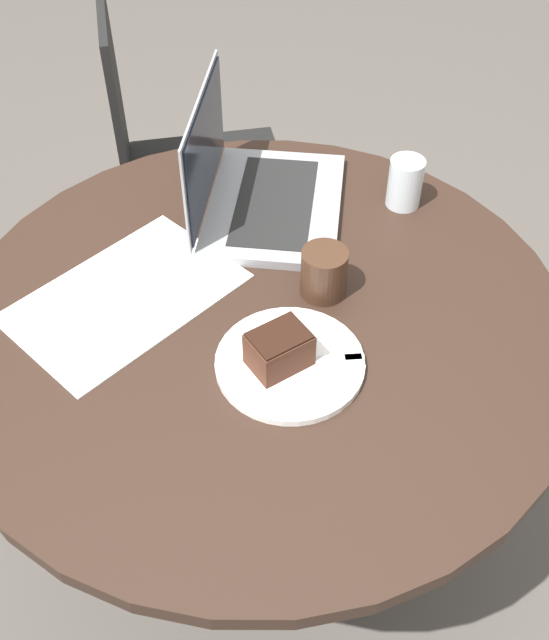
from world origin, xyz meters
The scene contains 10 objects.
ground_plane centered at (0.00, 0.00, 0.00)m, with size 12.00×12.00×0.00m, color #4C4742.
dining_table centered at (0.00, 0.00, 0.57)m, with size 1.01×1.01×0.73m.
chair centered at (0.00, 0.80, 0.47)m, with size 0.46×0.46×0.91m.
paper_document centered at (-0.21, 0.10, 0.73)m, with size 0.44×0.39×0.00m.
plate centered at (0.01, -0.12, 0.74)m, with size 0.23×0.23×0.01m.
cake_slice centered at (-0.01, -0.12, 0.78)m, with size 0.10×0.09×0.06m.
fork centered at (0.05, -0.14, 0.75)m, with size 0.17×0.06×0.00m.
coffee_glass centered at (0.11, 0.02, 0.77)m, with size 0.08×0.08×0.09m.
water_glass centered at (0.34, 0.20, 0.78)m, with size 0.06×0.06×0.10m.
laptop centered at (0.07, 0.26, 0.77)m, with size 0.36×0.41×0.23m.
Camera 1 is at (-0.22, -0.83, 1.60)m, focal length 42.00 mm.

